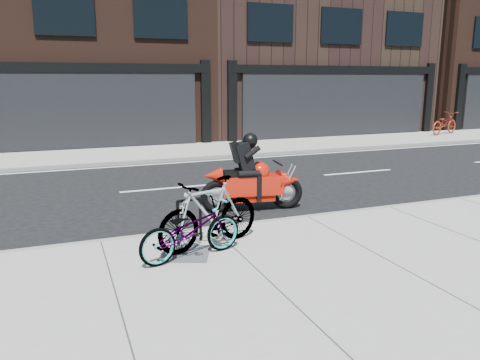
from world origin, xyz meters
name	(u,v)px	position (x,y,z in m)	size (l,w,h in m)	color
ground	(186,208)	(0.00, 0.00, 0.00)	(120.00, 120.00, 0.00)	black
sidewalk_near	(286,302)	(0.00, -5.00, 0.07)	(60.00, 6.00, 0.13)	gray
sidewalk_far	(133,154)	(0.00, 7.75, 0.07)	(60.00, 3.50, 0.13)	gray
building_mideast	(291,16)	(10.00, 14.50, 6.25)	(12.00, 10.00, 12.50)	black
building_east	(458,21)	(22.00, 14.50, 6.50)	(10.00, 10.00, 13.00)	black
bike_rack	(189,217)	(-0.61, -2.60, 0.58)	(0.46, 0.11, 0.77)	black
bicycle_front	(191,230)	(-0.76, -3.26, 0.58)	(0.60, 1.72, 0.90)	gray
bicycle_rear	(209,213)	(-0.35, -2.90, 0.71)	(0.54, 1.92, 1.15)	gray
motorcycle	(257,179)	(1.41, -0.75, 0.70)	(2.29, 0.79, 1.71)	black
bicycle_far	(444,123)	(15.31, 8.07, 0.67)	(0.72, 2.07, 1.09)	maroon
utility_grate	(185,253)	(-0.81, -3.08, 0.14)	(0.75, 0.75, 0.01)	#4A4B4D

